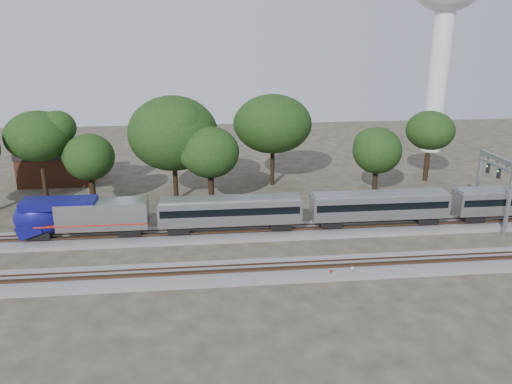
% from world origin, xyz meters
% --- Properties ---
extents(ground, '(160.00, 160.00, 0.00)m').
position_xyz_m(ground, '(0.00, 0.00, 0.00)').
color(ground, '#383328').
rests_on(ground, ground).
extents(track_far, '(160.00, 5.00, 0.73)m').
position_xyz_m(track_far, '(0.00, 6.00, 0.21)').
color(track_far, slate).
rests_on(track_far, ground).
extents(track_near, '(160.00, 5.00, 0.73)m').
position_xyz_m(track_near, '(0.00, -4.00, 0.21)').
color(track_near, slate).
rests_on(track_near, ground).
extents(train, '(85.02, 2.92, 4.31)m').
position_xyz_m(train, '(16.46, 6.00, 3.05)').
color(train, '#B4B6BB').
rests_on(train, ground).
extents(switch_stand_red, '(0.29, 0.07, 0.90)m').
position_xyz_m(switch_stand_red, '(7.60, -5.77, 0.58)').
color(switch_stand_red, '#512D19').
rests_on(switch_stand_red, ground).
extents(switch_stand_white, '(0.31, 0.10, 0.97)m').
position_xyz_m(switch_stand_white, '(9.80, -5.51, 0.62)').
color(switch_stand_white, '#512D19').
rests_on(switch_stand_white, ground).
extents(switch_lever, '(0.58, 0.48, 0.30)m').
position_xyz_m(switch_lever, '(6.99, -5.28, 0.15)').
color(switch_lever, '#512D19').
rests_on(switch_lever, ground).
extents(water_tower, '(13.45, 13.45, 37.24)m').
position_xyz_m(water_tower, '(40.94, 45.48, 27.59)').
color(water_tower, silver).
rests_on(water_tower, ground).
extents(signal_gantry, '(0.60, 7.09, 8.62)m').
position_xyz_m(signal_gantry, '(30.26, 6.00, 6.28)').
color(signal_gantry, gray).
rests_on(signal_gantry, ground).
extents(brick_building, '(11.08, 7.84, 5.32)m').
position_xyz_m(brick_building, '(-26.76, 30.73, 2.68)').
color(brick_building, brown).
rests_on(brick_building, ground).
extents(tree_1, '(9.64, 9.64, 13.60)m').
position_xyz_m(tree_1, '(-25.68, 19.43, 9.48)').
color(tree_1, black).
rests_on(tree_1, ground).
extents(tree_2, '(7.16, 7.16, 10.10)m').
position_xyz_m(tree_2, '(-18.97, 17.18, 7.02)').
color(tree_2, black).
rests_on(tree_2, ground).
extents(tree_3, '(9.64, 9.64, 13.59)m').
position_xyz_m(tree_3, '(-8.19, 19.48, 9.47)').
color(tree_3, black).
rests_on(tree_3, ground).
extents(tree_4, '(7.72, 7.72, 10.89)m').
position_xyz_m(tree_4, '(-3.30, 15.76, 7.58)').
color(tree_4, black).
rests_on(tree_4, ground).
extents(tree_5, '(9.63, 9.63, 13.57)m').
position_xyz_m(tree_5, '(6.24, 25.43, 9.46)').
color(tree_5, black).
rests_on(tree_5, ground).
extents(tree_6, '(6.80, 6.80, 9.59)m').
position_xyz_m(tree_6, '(20.06, 18.36, 6.67)').
color(tree_6, black).
rests_on(tree_6, ground).
extents(tree_7, '(8.15, 8.15, 11.49)m').
position_xyz_m(tree_7, '(30.81, 25.26, 8.00)').
color(tree_7, black).
rests_on(tree_7, ground).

